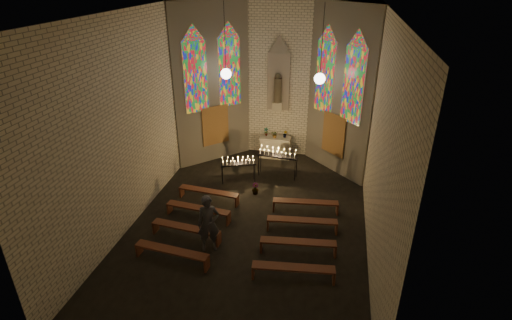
{
  "coord_description": "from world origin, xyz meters",
  "views": [
    {
      "loc": [
        2.64,
        -11.48,
        8.16
      ],
      "look_at": [
        0.04,
        0.83,
        2.03
      ],
      "focal_mm": 28.0,
      "sensor_mm": 36.0,
      "label": 1
    }
  ],
  "objects_px": {
    "votive_stand_left": "(238,162)",
    "visitor": "(209,224)",
    "votive_stand_right": "(278,154)",
    "altar": "(275,147)",
    "aisle_flower_pot": "(255,189)"
  },
  "relations": [
    {
      "from": "votive_stand_left",
      "to": "visitor",
      "type": "xyz_separation_m",
      "value": [
        0.19,
        -4.48,
        0.06
      ]
    },
    {
      "from": "votive_stand_left",
      "to": "votive_stand_right",
      "type": "bearing_deg",
      "value": 7.31
    },
    {
      "from": "altar",
      "to": "visitor",
      "type": "distance_m",
      "value": 7.26
    },
    {
      "from": "votive_stand_right",
      "to": "altar",
      "type": "bearing_deg",
      "value": 107.53
    },
    {
      "from": "altar",
      "to": "votive_stand_right",
      "type": "distance_m",
      "value": 2.02
    },
    {
      "from": "altar",
      "to": "votive_stand_right",
      "type": "relative_size",
      "value": 0.81
    },
    {
      "from": "votive_stand_left",
      "to": "visitor",
      "type": "bearing_deg",
      "value": -108.28
    },
    {
      "from": "altar",
      "to": "votive_stand_left",
      "type": "xyz_separation_m",
      "value": [
        -1.11,
        -2.7,
        0.4
      ]
    },
    {
      "from": "votive_stand_left",
      "to": "visitor",
      "type": "distance_m",
      "value": 4.49
    },
    {
      "from": "votive_stand_left",
      "to": "visitor",
      "type": "height_order",
      "value": "visitor"
    },
    {
      "from": "aisle_flower_pot",
      "to": "votive_stand_right",
      "type": "distance_m",
      "value": 1.95
    },
    {
      "from": "visitor",
      "to": "votive_stand_right",
      "type": "bearing_deg",
      "value": 55.18
    },
    {
      "from": "votive_stand_right",
      "to": "votive_stand_left",
      "type": "bearing_deg",
      "value": -146.53
    },
    {
      "from": "altar",
      "to": "votive_stand_left",
      "type": "relative_size",
      "value": 0.96
    },
    {
      "from": "altar",
      "to": "votive_stand_left",
      "type": "bearing_deg",
      "value": -112.41
    }
  ]
}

